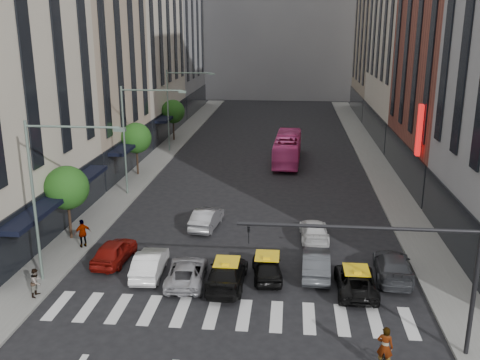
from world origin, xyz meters
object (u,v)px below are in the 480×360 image
(streetlamp_far, at_px, (176,100))
(pedestrian_far, at_px, (83,233))
(car_red, at_px, (114,251))
(taxi_center, at_px, (267,267))
(streetlamp_near, at_px, (49,181))
(car_white_front, at_px, (150,263))
(pedestrian_near, at_px, (36,282))
(streetlamp_mid, at_px, (135,126))
(taxi_left, at_px, (227,274))
(bus, at_px, (287,148))

(streetlamp_far, xyz_separation_m, pedestrian_far, (-0.36, -27.38, -4.83))
(car_red, height_order, taxi_center, car_red)
(streetlamp_near, height_order, taxi_center, streetlamp_near)
(streetlamp_far, bearing_deg, car_white_front, -81.00)
(pedestrian_near, relative_size, pedestrian_far, 0.83)
(streetlamp_mid, distance_m, pedestrian_far, 12.37)
(car_white_front, relative_size, pedestrian_far, 2.34)
(taxi_left, bearing_deg, car_white_front, -10.43)
(streetlamp_near, xyz_separation_m, car_white_front, (4.84, 1.42, -5.19))
(bus, bearing_deg, pedestrian_far, 64.18)
(taxi_left, bearing_deg, pedestrian_far, -21.95)
(streetlamp_mid, bearing_deg, pedestrian_far, -91.79)
(taxi_center, bearing_deg, streetlamp_near, 1.26)
(streetlamp_far, bearing_deg, pedestrian_far, -90.75)
(streetlamp_far, height_order, car_white_front, streetlamp_far)
(car_white_front, height_order, pedestrian_near, pedestrian_near)
(streetlamp_far, height_order, car_red, streetlamp_far)
(streetlamp_mid, xyz_separation_m, pedestrian_far, (-0.36, -11.38, -4.83))
(bus, xyz_separation_m, pedestrian_near, (-12.75, -30.43, -0.56))
(streetlamp_mid, height_order, taxi_left, streetlamp_mid)
(taxi_left, relative_size, bus, 0.46)
(taxi_center, xyz_separation_m, pedestrian_far, (-11.93, 2.96, 0.40))
(streetlamp_mid, xyz_separation_m, taxi_center, (11.57, -14.34, -5.24))
(car_white_front, height_order, taxi_center, car_white_front)
(pedestrian_far, bearing_deg, streetlamp_near, 55.61)
(streetlamp_far, height_order, taxi_left, streetlamp_far)
(streetlamp_mid, relative_size, streetlamp_far, 1.00)
(streetlamp_near, height_order, pedestrian_far, streetlamp_near)
(streetlamp_mid, distance_m, taxi_center, 19.16)
(streetlamp_far, bearing_deg, car_red, -85.55)
(streetlamp_near, bearing_deg, pedestrian_near, -100.88)
(streetlamp_far, distance_m, car_white_front, 31.40)
(pedestrian_far, bearing_deg, streetlamp_mid, -130.59)
(streetlamp_far, height_order, bus, streetlamp_far)
(streetlamp_mid, xyz_separation_m, pedestrian_near, (-0.36, -17.85, -4.99))
(taxi_left, xyz_separation_m, pedestrian_far, (-9.77, 4.12, 0.36))
(streetlamp_mid, relative_size, car_white_front, 2.09)
(streetlamp_near, relative_size, car_white_front, 2.09)
(streetlamp_near, xyz_separation_m, taxi_left, (9.41, 0.50, -5.19))
(car_white_front, height_order, bus, bus)
(streetlamp_mid, height_order, bus, streetlamp_mid)
(streetlamp_mid, xyz_separation_m, bus, (12.39, 12.57, -4.42))
(pedestrian_far, bearing_deg, bus, -156.83)
(streetlamp_far, relative_size, pedestrian_near, 5.87)
(bus, bearing_deg, pedestrian_near, 69.47)
(streetlamp_mid, xyz_separation_m, car_red, (2.26, -13.11, -5.19))
(streetlamp_near, xyz_separation_m, pedestrian_far, (-0.36, 4.62, -4.83))
(car_red, relative_size, taxi_left, 0.86)
(streetlamp_mid, relative_size, pedestrian_far, 4.88)
(car_white_front, height_order, pedestrian_far, pedestrian_far)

